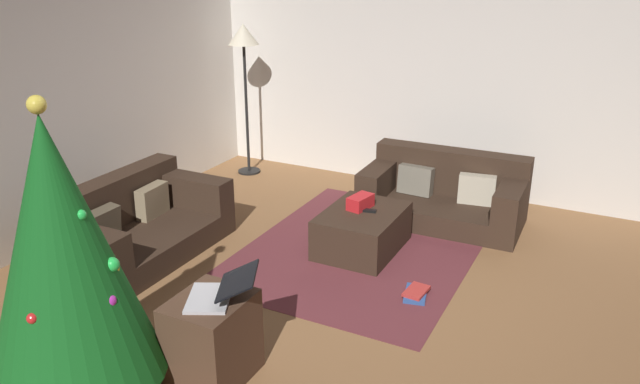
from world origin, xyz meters
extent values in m
plane|color=brown|center=(0.00, 0.00, 0.00)|extent=(6.40, 6.40, 0.00)
cube|color=silver|center=(0.00, 3.14, 1.30)|extent=(6.40, 0.12, 2.60)
cube|color=silver|center=(3.14, 0.00, 1.30)|extent=(0.12, 6.40, 2.60)
cube|color=#332319|center=(0.18, 2.15, 0.12)|extent=(1.65, 0.93, 0.24)
cube|color=#332319|center=(0.17, 2.49, 0.46)|extent=(1.65, 0.25, 0.45)
cube|color=#332319|center=(0.88, 2.16, 0.39)|extent=(0.25, 0.92, 0.31)
cube|color=#332319|center=(-0.53, 2.14, 0.39)|extent=(0.25, 0.92, 0.31)
cube|color=#8C7A5B|center=(0.50, 2.29, 0.39)|extent=(0.37, 0.15, 0.30)
cube|color=brown|center=(-0.15, 2.29, 0.39)|extent=(0.36, 0.15, 0.31)
cube|color=#332319|center=(2.15, -0.06, 0.11)|extent=(0.88, 1.61, 0.22)
cube|color=#332319|center=(2.45, -0.05, 0.45)|extent=(0.27, 1.60, 0.47)
cube|color=#332319|center=(2.16, -0.74, 0.37)|extent=(0.85, 0.26, 0.30)
cube|color=#332319|center=(2.14, 0.62, 0.37)|extent=(0.85, 0.26, 0.30)
cube|color=#BCB299|center=(2.26, -0.37, 0.37)|extent=(0.18, 0.38, 0.30)
cube|color=#716B5B|center=(2.24, 0.26, 0.37)|extent=(0.16, 0.37, 0.31)
cube|color=#332319|center=(1.19, 0.41, 0.19)|extent=(0.89, 0.66, 0.38)
cube|color=red|center=(1.25, 0.46, 0.44)|extent=(0.28, 0.19, 0.12)
cube|color=black|center=(1.20, 0.37, 0.39)|extent=(0.08, 0.17, 0.02)
cone|color=#145F1E|center=(-1.54, 1.07, 1.02)|extent=(1.02, 1.02, 1.61)
sphere|color=green|center=(-1.42, 0.83, 0.95)|extent=(0.09, 0.09, 0.09)
sphere|color=green|center=(-1.51, 0.91, 1.27)|extent=(0.06, 0.06, 0.06)
sphere|color=#CC33BF|center=(-1.52, 0.78, 0.79)|extent=(0.09, 0.09, 0.09)
sphere|color=red|center=(-1.85, 0.99, 0.80)|extent=(0.06, 0.06, 0.06)
sphere|color=yellow|center=(-1.39, 0.86, 0.90)|extent=(0.08, 0.08, 0.08)
sphere|color=yellow|center=(-1.53, 1.18, 1.42)|extent=(0.09, 0.09, 0.09)
sphere|color=red|center=(-1.21, 1.21, 0.54)|extent=(0.08, 0.08, 0.08)
sphere|color=yellow|center=(-1.43, 1.45, 0.51)|extent=(0.08, 0.08, 0.08)
sphere|color=#F2D84C|center=(-1.54, 1.07, 1.86)|extent=(0.10, 0.10, 0.10)
cube|color=#4C3323|center=(-0.98, 0.51, 0.29)|extent=(0.52, 0.44, 0.58)
cube|color=silver|center=(-0.98, 0.51, 0.59)|extent=(0.43, 0.38, 0.02)
cube|color=black|center=(-0.90, 0.35, 0.71)|extent=(0.42, 0.37, 0.12)
cube|color=#2D5193|center=(0.60, -0.32, 0.02)|extent=(0.31, 0.23, 0.04)
cube|color=#B7332D|center=(0.59, -0.32, 0.05)|extent=(0.25, 0.17, 0.03)
cylinder|color=black|center=(2.57, 2.56, 0.01)|extent=(0.28, 0.28, 0.02)
cylinder|color=black|center=(2.57, 2.56, 0.79)|extent=(0.04, 0.04, 1.59)
cone|color=beige|center=(2.57, 2.56, 1.71)|extent=(0.36, 0.36, 0.24)
cube|color=brown|center=(1.19, 0.41, 0.00)|extent=(2.60, 2.00, 0.01)
camera|label=1|loc=(-3.63, -1.61, 2.56)|focal=34.74mm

